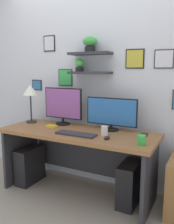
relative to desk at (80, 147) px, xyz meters
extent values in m
plane|color=gray|center=(0.00, -0.06, -0.55)|extent=(8.00, 8.00, 0.00)
cube|color=silver|center=(0.00, 0.38, 0.80)|extent=(4.40, 0.04, 2.70)
cube|color=#2D2D33|center=(0.00, 0.26, 0.85)|extent=(0.51, 0.20, 0.03)
cube|color=#2D2D33|center=(0.00, 0.26, 1.07)|extent=(0.51, 0.20, 0.03)
cylinder|color=black|center=(-0.14, 0.26, 0.89)|extent=(0.10, 0.10, 0.05)
ellipsoid|color=green|center=(-0.14, 0.26, 0.96)|extent=(0.10, 0.10, 0.10)
cylinder|color=black|center=(0.00, 0.26, 1.12)|extent=(0.12, 0.12, 0.06)
ellipsoid|color=green|center=(0.00, 0.26, 1.21)|extent=(0.17, 0.17, 0.12)
cube|color=black|center=(0.51, 0.36, 1.00)|extent=(0.21, 0.02, 0.21)
cube|color=gold|center=(0.51, 0.35, 1.00)|extent=(0.19, 0.00, 0.19)
cube|color=black|center=(-0.65, 0.36, 1.22)|extent=(0.18, 0.02, 0.20)
cube|color=silver|center=(-0.65, 0.35, 1.22)|extent=(0.15, 0.00, 0.18)
cube|color=#2D2D33|center=(0.83, 0.36, 0.99)|extent=(0.21, 0.02, 0.20)
cube|color=silver|center=(0.83, 0.35, 0.99)|extent=(0.18, 0.00, 0.18)
cube|color=#2D2D33|center=(-0.41, 0.36, 0.78)|extent=(0.21, 0.02, 0.22)
cube|color=green|center=(-0.41, 0.35, 0.78)|extent=(0.18, 0.00, 0.19)
cube|color=black|center=(-0.88, 0.36, 0.67)|extent=(0.16, 0.02, 0.14)
cube|color=teal|center=(-0.88, 0.35, 0.67)|extent=(0.14, 0.00, 0.12)
cube|color=brown|center=(0.00, -0.06, 0.18)|extent=(1.78, 0.68, 0.04)
cube|color=#2D2D33|center=(-0.83, -0.06, -0.19)|extent=(0.04, 0.62, 0.71)
cube|color=#2D2D33|center=(0.83, -0.06, -0.19)|extent=(0.04, 0.62, 0.71)
cube|color=#2D2D33|center=(0.00, 0.24, -0.15)|extent=(1.58, 0.02, 0.50)
cylinder|color=black|center=(-0.32, 0.15, 0.21)|extent=(0.18, 0.18, 0.02)
cylinder|color=black|center=(-0.32, 0.15, 0.26)|extent=(0.03, 0.03, 0.07)
cube|color=black|center=(-0.32, 0.16, 0.47)|extent=(0.52, 0.02, 0.38)
cube|color=#8C4C99|center=(-0.32, 0.15, 0.47)|extent=(0.49, 0.00, 0.36)
cylinder|color=black|center=(0.32, 0.15, 0.21)|extent=(0.18, 0.18, 0.02)
cylinder|color=black|center=(0.32, 0.15, 0.25)|extent=(0.03, 0.03, 0.05)
cube|color=black|center=(0.32, 0.16, 0.42)|extent=(0.60, 0.02, 0.31)
cube|color=#2866B2|center=(0.32, 0.15, 0.42)|extent=(0.57, 0.00, 0.29)
cube|color=#2D2D33|center=(0.07, -0.20, 0.21)|extent=(0.44, 0.14, 0.02)
ellipsoid|color=black|center=(0.42, -0.20, 0.22)|extent=(0.06, 0.09, 0.03)
cylinder|color=#2D2D33|center=(-0.75, 0.06, 0.21)|extent=(0.13, 0.13, 0.02)
cylinder|color=#2D2D33|center=(-0.75, 0.06, 0.39)|extent=(0.02, 0.02, 0.34)
cone|color=white|center=(-0.75, 0.06, 0.63)|extent=(0.19, 0.19, 0.13)
cube|color=black|center=(0.71, 0.11, 0.21)|extent=(0.08, 0.14, 0.01)
cylinder|color=green|center=(0.77, -0.22, 0.25)|extent=(0.08, 0.08, 0.09)
cylinder|color=white|center=(0.34, -0.08, 0.25)|extent=(0.07, 0.07, 0.10)
cube|color=yellow|center=(-0.36, -0.03, 0.22)|extent=(0.12, 0.08, 0.02)
cube|color=black|center=(-0.69, -0.08, -0.32)|extent=(0.18, 0.40, 0.45)
cube|color=black|center=(0.60, 0.01, -0.32)|extent=(0.18, 0.40, 0.46)
camera|label=1|loc=(1.30, -2.33, 0.88)|focal=38.55mm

